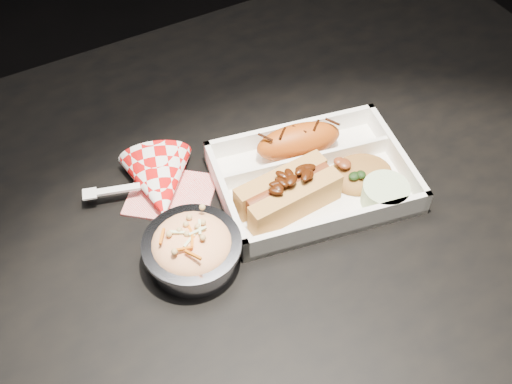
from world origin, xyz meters
TOP-DOWN VIEW (x-y plane):
  - dining_table at (0.00, 0.00)m, footprint 1.20×0.80m
  - food_tray at (0.08, -0.03)m, footprint 0.28×0.22m
  - fried_pastry at (0.09, 0.02)m, footprint 0.13×0.07m
  - hotdog at (0.03, -0.05)m, footprint 0.13×0.07m
  - fried_rice_mound at (0.14, -0.05)m, footprint 0.10×0.09m
  - cupcake_liner at (0.14, -0.10)m, footprint 0.06×0.06m
  - foil_coleslaw_cup at (-0.12, -0.06)m, footprint 0.12×0.12m
  - napkin_fork at (-0.11, 0.06)m, footprint 0.18×0.15m

SIDE VIEW (x-z plane):
  - dining_table at x=0.00m, z-range 0.28..1.03m
  - food_tray at x=0.08m, z-range 0.74..0.78m
  - napkin_fork at x=-0.11m, z-range 0.72..0.82m
  - cupcake_liner at x=0.14m, z-range 0.76..0.79m
  - fried_rice_mound at x=0.14m, z-range 0.76..0.79m
  - foil_coleslaw_cup at x=-0.12m, z-range 0.75..0.81m
  - fried_pastry at x=0.09m, z-range 0.76..0.81m
  - hotdog at x=0.03m, z-range 0.75..0.81m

